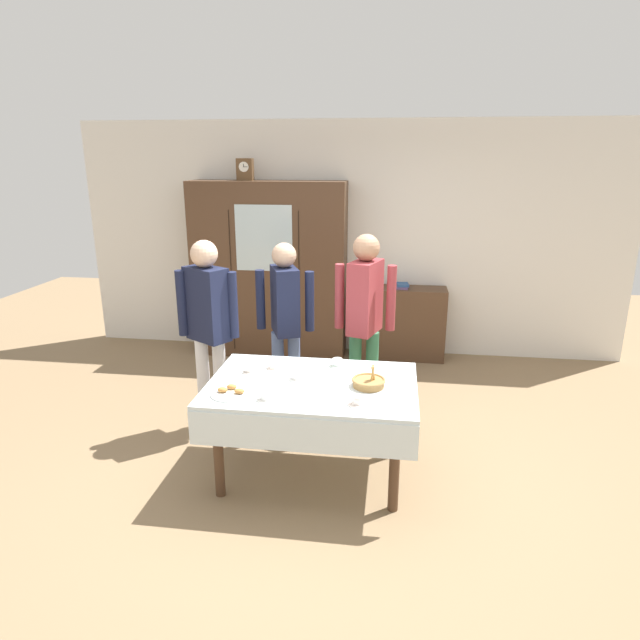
{
  "coord_description": "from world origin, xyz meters",
  "views": [
    {
      "loc": [
        0.55,
        -3.75,
        2.3
      ],
      "look_at": [
        0.0,
        0.2,
        1.09
      ],
      "focal_mm": 30.48,
      "sensor_mm": 36.0,
      "label": 1
    }
  ],
  "objects_px": {
    "mantel_clock": "(245,169)",
    "person_behind_table_right": "(208,318)",
    "tea_cup_back_edge": "(298,376)",
    "person_beside_shelf": "(285,313)",
    "spoon_near_right": "(323,382)",
    "tea_cup_center": "(251,369)",
    "book_stack": "(403,286)",
    "tea_cup_mid_right": "(275,365)",
    "bread_basket": "(369,382)",
    "pastry_plate": "(231,392)",
    "person_behind_table_left": "(365,310)",
    "dining_table": "(312,398)",
    "tea_cup_near_right": "(338,363)",
    "tea_cup_far_right": "(358,401)",
    "tea_cup_near_left": "(267,396)",
    "wall_cabinet": "(269,270)",
    "spoon_mid_right": "(367,368)"
  },
  "relations": [
    {
      "from": "tea_cup_back_edge",
      "to": "tea_cup_near_left",
      "type": "height_order",
      "value": "same"
    },
    {
      "from": "book_stack",
      "to": "tea_cup_back_edge",
      "type": "xyz_separation_m",
      "value": [
        -0.76,
        -2.56,
        -0.1
      ]
    },
    {
      "from": "tea_cup_mid_right",
      "to": "person_behind_table_right",
      "type": "relative_size",
      "value": 0.08
    },
    {
      "from": "person_behind_table_left",
      "to": "person_behind_table_right",
      "type": "bearing_deg",
      "value": -165.18
    },
    {
      "from": "book_stack",
      "to": "spoon_mid_right",
      "type": "height_order",
      "value": "book_stack"
    },
    {
      "from": "wall_cabinet",
      "to": "spoon_near_right",
      "type": "bearing_deg",
      "value": -69.03
    },
    {
      "from": "mantel_clock",
      "to": "person_behind_table_right",
      "type": "distance_m",
      "value": 2.27
    },
    {
      "from": "tea_cup_back_edge",
      "to": "bread_basket",
      "type": "distance_m",
      "value": 0.52
    },
    {
      "from": "dining_table",
      "to": "person_behind_table_left",
      "type": "bearing_deg",
      "value": 72.24
    },
    {
      "from": "person_behind_table_left",
      "to": "tea_cup_mid_right",
      "type": "bearing_deg",
      "value": -131.67
    },
    {
      "from": "book_stack",
      "to": "person_behind_table_left",
      "type": "xyz_separation_m",
      "value": [
        -0.34,
        -1.66,
        0.16
      ]
    },
    {
      "from": "tea_cup_center",
      "to": "tea_cup_mid_right",
      "type": "height_order",
      "value": "same"
    },
    {
      "from": "spoon_mid_right",
      "to": "person_behind_table_left",
      "type": "bearing_deg",
      "value": 95.86
    },
    {
      "from": "tea_cup_back_edge",
      "to": "spoon_mid_right",
      "type": "distance_m",
      "value": 0.57
    },
    {
      "from": "tea_cup_mid_right",
      "to": "tea_cup_back_edge",
      "type": "bearing_deg",
      "value": -40.95
    },
    {
      "from": "book_stack",
      "to": "spoon_mid_right",
      "type": "relative_size",
      "value": 1.76
    },
    {
      "from": "tea_cup_near_left",
      "to": "tea_cup_mid_right",
      "type": "bearing_deg",
      "value": 97.04
    },
    {
      "from": "mantel_clock",
      "to": "book_stack",
      "type": "distance_m",
      "value": 2.21
    },
    {
      "from": "tea_cup_near_right",
      "to": "book_stack",
      "type": "bearing_deg",
      "value": 77.43
    },
    {
      "from": "dining_table",
      "to": "tea_cup_back_edge",
      "type": "distance_m",
      "value": 0.19
    },
    {
      "from": "tea_cup_center",
      "to": "spoon_near_right",
      "type": "xyz_separation_m",
      "value": [
        0.56,
        -0.11,
        -0.02
      ]
    },
    {
      "from": "tea_cup_near_right",
      "to": "bread_basket",
      "type": "xyz_separation_m",
      "value": [
        0.26,
        -0.35,
        0.01
      ]
    },
    {
      "from": "tea_cup_far_right",
      "to": "person_behind_table_right",
      "type": "distance_m",
      "value": 1.62
    },
    {
      "from": "spoon_near_right",
      "to": "person_behind_table_right",
      "type": "xyz_separation_m",
      "value": [
        -1.04,
        0.58,
        0.27
      ]
    },
    {
      "from": "mantel_clock",
      "to": "tea_cup_back_edge",
      "type": "xyz_separation_m",
      "value": [
        1.03,
        -2.51,
        -1.39
      ]
    },
    {
      "from": "pastry_plate",
      "to": "person_beside_shelf",
      "type": "distance_m",
      "value": 1.26
    },
    {
      "from": "tea_cup_near_left",
      "to": "person_behind_table_right",
      "type": "bearing_deg",
      "value": 127.4
    },
    {
      "from": "mantel_clock",
      "to": "tea_cup_far_right",
      "type": "bearing_deg",
      "value": -62.46
    },
    {
      "from": "book_stack",
      "to": "tea_cup_near_right",
      "type": "xyz_separation_m",
      "value": [
        -0.5,
        -2.26,
        -0.1
      ]
    },
    {
      "from": "wall_cabinet",
      "to": "tea_cup_center",
      "type": "relative_size",
      "value": 15.66
    },
    {
      "from": "tea_cup_back_edge",
      "to": "person_beside_shelf",
      "type": "bearing_deg",
      "value": 106.58
    },
    {
      "from": "tea_cup_center",
      "to": "tea_cup_back_edge",
      "type": "distance_m",
      "value": 0.38
    },
    {
      "from": "bread_basket",
      "to": "pastry_plate",
      "type": "relative_size",
      "value": 0.86
    },
    {
      "from": "mantel_clock",
      "to": "tea_cup_back_edge",
      "type": "distance_m",
      "value": 3.05
    },
    {
      "from": "dining_table",
      "to": "tea_cup_center",
      "type": "height_order",
      "value": "tea_cup_center"
    },
    {
      "from": "tea_cup_mid_right",
      "to": "pastry_plate",
      "type": "xyz_separation_m",
      "value": [
        -0.19,
        -0.49,
        -0.02
      ]
    },
    {
      "from": "book_stack",
      "to": "bread_basket",
      "type": "xyz_separation_m",
      "value": [
        -0.25,
        -2.62,
        -0.09
      ]
    },
    {
      "from": "tea_cup_far_right",
      "to": "tea_cup_center",
      "type": "relative_size",
      "value": 1.0
    },
    {
      "from": "tea_cup_far_right",
      "to": "spoon_near_right",
      "type": "bearing_deg",
      "value": 129.69
    },
    {
      "from": "dining_table",
      "to": "tea_cup_far_right",
      "type": "bearing_deg",
      "value": -38.72
    },
    {
      "from": "dining_table",
      "to": "pastry_plate",
      "type": "xyz_separation_m",
      "value": [
        -0.52,
        -0.23,
        0.12
      ]
    },
    {
      "from": "mantel_clock",
      "to": "tea_cup_near_right",
      "type": "xyz_separation_m",
      "value": [
        1.29,
        -2.21,
        -1.39
      ]
    },
    {
      "from": "tea_cup_near_right",
      "to": "person_beside_shelf",
      "type": "bearing_deg",
      "value": 130.41
    },
    {
      "from": "mantel_clock",
      "to": "spoon_near_right",
      "type": "distance_m",
      "value": 3.15
    },
    {
      "from": "tea_cup_mid_right",
      "to": "pastry_plate",
      "type": "bearing_deg",
      "value": -111.44
    },
    {
      "from": "book_stack",
      "to": "person_beside_shelf",
      "type": "bearing_deg",
      "value": -122.53
    },
    {
      "from": "tea_cup_far_right",
      "to": "bread_basket",
      "type": "height_order",
      "value": "bread_basket"
    },
    {
      "from": "pastry_plate",
      "to": "person_beside_shelf",
      "type": "xyz_separation_m",
      "value": [
        0.13,
        1.24,
        0.21
      ]
    },
    {
      "from": "tea_cup_far_right",
      "to": "person_beside_shelf",
      "type": "bearing_deg",
      "value": 119.93
    },
    {
      "from": "tea_cup_mid_right",
      "to": "bread_basket",
      "type": "bearing_deg",
      "value": -18.08
    }
  ]
}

